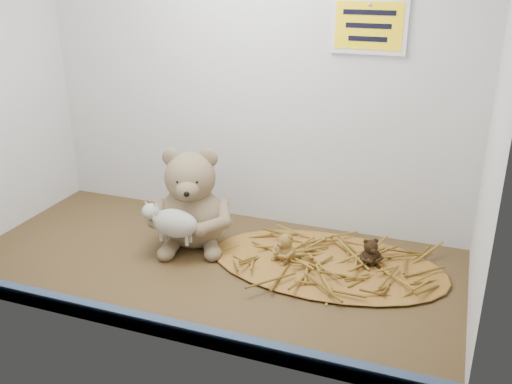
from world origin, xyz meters
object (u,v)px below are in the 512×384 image
(main_teddy, at_px, (191,198))
(mini_teddy_tan, at_px, (286,246))
(toy_lamb, at_px, (175,223))
(mini_teddy_brown, at_px, (370,251))

(main_teddy, relative_size, mini_teddy_tan, 3.54)
(toy_lamb, xyz_separation_m, mini_teddy_brown, (0.46, 0.12, -0.05))
(toy_lamb, xyz_separation_m, mini_teddy_tan, (0.26, 0.07, -0.05))
(mini_teddy_tan, relative_size, mini_teddy_brown, 1.07)
(mini_teddy_tan, bearing_deg, toy_lamb, -133.87)
(mini_teddy_tan, bearing_deg, mini_teddy_brown, 44.16)
(main_teddy, height_order, mini_teddy_brown, main_teddy)
(mini_teddy_tan, bearing_deg, main_teddy, -154.07)
(toy_lamb, relative_size, mini_teddy_tan, 2.07)
(main_teddy, bearing_deg, mini_teddy_tan, -24.23)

